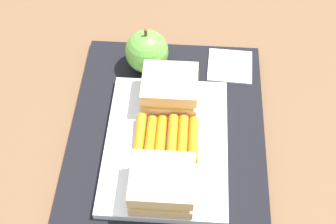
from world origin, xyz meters
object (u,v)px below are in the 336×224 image
at_px(sandwich_half_right, 170,89).
at_px(apple, 147,51).
at_px(paper_napkin, 230,66).
at_px(sandwich_half_left, 162,184).
at_px(carrot_sticks_bundle, 166,139).
at_px(food_tray, 166,144).

relative_size(sandwich_half_right, apple, 1.01).
height_order(sandwich_half_right, paper_napkin, sandwich_half_right).
xyz_separation_m(sandwich_half_right, apple, (0.07, 0.04, 0.00)).
bearing_deg(sandwich_half_right, apple, 28.70).
height_order(sandwich_half_left, sandwich_half_right, same).
relative_size(carrot_sticks_bundle, apple, 1.12).
bearing_deg(sandwich_half_right, carrot_sticks_bundle, -179.88).
distance_m(sandwich_half_left, carrot_sticks_bundle, 0.08).
relative_size(sandwich_half_left, carrot_sticks_bundle, 0.90).
bearing_deg(food_tray, carrot_sticks_bundle, -13.69).
distance_m(sandwich_half_right, carrot_sticks_bundle, 0.08).
bearing_deg(paper_napkin, carrot_sticks_bundle, 150.00).
bearing_deg(sandwich_half_left, food_tray, 0.00).
bearing_deg(carrot_sticks_bundle, apple, 15.04).
height_order(food_tray, sandwich_half_left, sandwich_half_left).
height_order(food_tray, apple, apple).
height_order(carrot_sticks_bundle, apple, apple).
height_order(food_tray, sandwich_half_right, sandwich_half_right).
bearing_deg(food_tray, paper_napkin, -29.94).
relative_size(sandwich_half_right, carrot_sticks_bundle, 0.90).
xyz_separation_m(sandwich_half_left, sandwich_half_right, (0.16, 0.00, 0.00)).
distance_m(sandwich_half_right, apple, 0.08).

